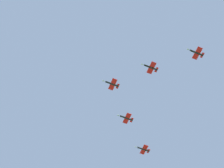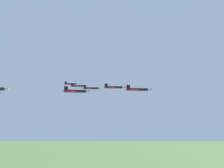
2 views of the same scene
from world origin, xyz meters
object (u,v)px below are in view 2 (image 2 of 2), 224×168
at_px(jet_starboard_inner, 76,91).
at_px(jet_port_outer, 91,88).
at_px(jet_center_rear, 78,86).
at_px(jet_lead, 138,89).
at_px(jet_starboard_trail, 71,84).
at_px(jet_port_inner, 114,87).

xyz_separation_m(jet_starboard_inner, jet_port_outer, (-17.04, 59.61, -0.45)).
height_order(jet_starboard_inner, jet_center_rear, jet_center_rear).
relative_size(jet_lead, jet_starboard_inner, 1.00).
relative_size(jet_center_rear, jet_starboard_trail, 1.00).
bearing_deg(jet_port_inner, jet_starboard_trail, -135.88).
distance_m(jet_port_outer, jet_center_rear, 27.04).
relative_size(jet_lead, jet_starboard_trail, 1.00).
relative_size(jet_starboard_inner, jet_center_rear, 1.00).
xyz_separation_m(jet_lead, jet_starboard_inner, (-19.60, -17.98, -0.33)).
height_order(jet_port_inner, jet_starboard_trail, jet_starboard_trail).
distance_m(jet_center_rear, jet_starboard_trail, 25.25).
relative_size(jet_lead, jet_port_outer, 1.00).
relative_size(jet_port_outer, jet_starboard_trail, 1.00).
height_order(jet_port_inner, jet_starboard_inner, jet_port_inner).
bearing_deg(jet_port_outer, jet_starboard_trail, -137.96).
xyz_separation_m(jet_port_inner, jet_starboard_trail, (-51.91, 62.22, 0.74)).
bearing_deg(jet_lead, jet_starboard_inner, -43.19).
bearing_deg(jet_starboard_inner, jet_lead, 136.81).
height_order(jet_lead, jet_port_outer, jet_lead).
relative_size(jet_port_inner, jet_center_rear, 1.00).
bearing_deg(jet_lead, jet_port_outer, -134.37).
distance_m(jet_lead, jet_starboard_inner, 26.60).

